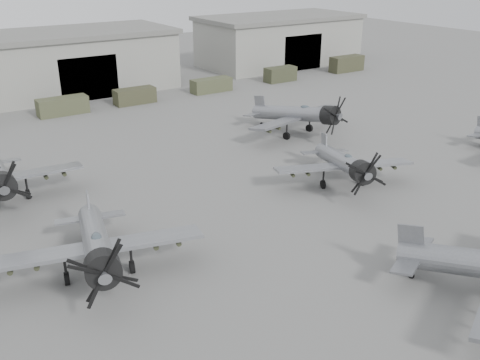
% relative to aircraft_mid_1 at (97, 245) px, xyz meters
% --- Properties ---
extents(ground, '(220.00, 220.00, 0.00)m').
position_rel_aircraft_mid_1_xyz_m(ground, '(14.69, -11.29, -2.41)').
color(ground, '#5F5F5D').
rests_on(ground, ground).
extents(hangar_center, '(29.00, 14.80, 8.70)m').
position_rel_aircraft_mid_1_xyz_m(hangar_center, '(14.69, 50.67, 1.97)').
color(hangar_center, gray).
rests_on(hangar_center, ground).
extents(hangar_right, '(29.00, 14.80, 8.70)m').
position_rel_aircraft_mid_1_xyz_m(hangar_right, '(52.69, 50.67, 1.97)').
color(hangar_right, gray).
rests_on(hangar_right, ground).
extents(support_truck_3, '(6.23, 2.20, 2.17)m').
position_rel_aircraft_mid_1_xyz_m(support_truck_3, '(9.27, 38.71, -1.32)').
color(support_truck_3, '#464A30').
rests_on(support_truck_3, ground).
extents(support_truck_4, '(5.55, 2.20, 2.08)m').
position_rel_aircraft_mid_1_xyz_m(support_truck_4, '(19.02, 38.71, -1.37)').
color(support_truck_4, '#3C3C27').
rests_on(support_truck_4, ground).
extents(support_truck_5, '(6.10, 2.20, 1.98)m').
position_rel_aircraft_mid_1_xyz_m(support_truck_5, '(31.10, 38.71, -1.41)').
color(support_truck_5, '#474B31').
rests_on(support_truck_5, ground).
extents(support_truck_6, '(5.15, 2.20, 2.28)m').
position_rel_aircraft_mid_1_xyz_m(support_truck_6, '(43.89, 38.71, -1.27)').
color(support_truck_6, '#393C27').
rests_on(support_truck_6, ground).
extents(support_truck_7, '(6.33, 2.20, 2.62)m').
position_rel_aircraft_mid_1_xyz_m(support_truck_7, '(58.35, 38.71, -1.10)').
color(support_truck_7, '#3A3B27').
rests_on(support_truck_7, ground).
extents(aircraft_mid_1, '(13.29, 11.96, 5.29)m').
position_rel_aircraft_mid_1_xyz_m(aircraft_mid_1, '(0.00, 0.00, 0.00)').
color(aircraft_mid_1, gray).
rests_on(aircraft_mid_1, ground).
extents(aircraft_mid_2, '(11.93, 10.79, 4.85)m').
position_rel_aircraft_mid_1_xyz_m(aircraft_mid_2, '(22.72, 2.13, -0.20)').
color(aircraft_mid_2, gray).
rests_on(aircraft_mid_2, ground).
extents(aircraft_far_1, '(13.55, 12.20, 5.38)m').
position_rel_aircraft_mid_1_xyz_m(aircraft_far_1, '(28.71, 15.47, 0.04)').
color(aircraft_far_1, gray).
rests_on(aircraft_far_1, ground).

